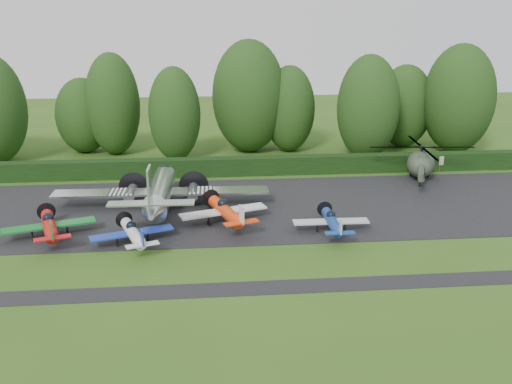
{
  "coord_description": "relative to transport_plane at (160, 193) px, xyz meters",
  "views": [
    {
      "loc": [
        -0.2,
        -39.98,
        17.9
      ],
      "look_at": [
        4.13,
        7.05,
        2.5
      ],
      "focal_mm": 40.0,
      "sensor_mm": 36.0,
      "label": 1
    }
  ],
  "objects": [
    {
      "name": "ground",
      "position": [
        4.38,
        -9.86,
        -1.78
      ],
      "size": [
        160.0,
        160.0,
        0.0
      ],
      "primitive_type": "plane",
      "color": "#2E5317",
      "rests_on": "ground"
    },
    {
      "name": "tree_8",
      "position": [
        23.85,
        16.79,
        4.54
      ],
      "size": [
        7.48,
        7.48,
        12.67
      ],
      "color": "black",
      "rests_on": "ground"
    },
    {
      "name": "transport_plane",
      "position": [
        0.0,
        0.0,
        0.0
      ],
      "size": [
        19.96,
        15.31,
        6.4
      ],
      "rotation": [
        0.0,
        0.0,
        0.02
      ],
      "color": "silver",
      "rests_on": "ground"
    },
    {
      "name": "tree_11",
      "position": [
        26.7,
        24.64,
        3.42
      ],
      "size": [
        6.11,
        6.11,
        10.44
      ],
      "color": "black",
      "rests_on": "ground"
    },
    {
      "name": "taxiway_verge",
      "position": [
        4.38,
        -15.86,
        -1.78
      ],
      "size": [
        70.0,
        2.0,
        0.0
      ],
      "primitive_type": "cube",
      "color": "black",
      "rests_on": "ground"
    },
    {
      "name": "tree_7",
      "position": [
        15.03,
        21.64,
        3.7
      ],
      "size": [
        6.51,
        6.51,
        10.99
      ],
      "color": "black",
      "rests_on": "ground"
    },
    {
      "name": "apron",
      "position": [
        4.38,
        0.14,
        -1.78
      ],
      "size": [
        70.0,
        18.0,
        0.01
      ],
      "primitive_type": "cube",
      "color": "black",
      "rests_on": "ground"
    },
    {
      "name": "tree_1",
      "position": [
        9.89,
        22.03,
        5.3
      ],
      "size": [
        9.24,
        9.24,
        14.18
      ],
      "color": "black",
      "rests_on": "ground"
    },
    {
      "name": "light_plane_blue",
      "position": [
        14.45,
        -6.68,
        -0.77
      ],
      "size": [
        6.31,
        6.63,
        2.42
      ],
      "rotation": [
        0.0,
        0.0,
        0.02
      ],
      "color": "navy",
      "rests_on": "ground"
    },
    {
      "name": "hedgerow",
      "position": [
        4.38,
        11.14,
        -1.78
      ],
      "size": [
        90.0,
        1.6,
        2.0
      ],
      "primitive_type": "cube",
      "color": "black",
      "rests_on": "ground"
    },
    {
      "name": "sign_board",
      "position": [
        32.07,
        10.64,
        -0.57
      ],
      "size": [
        3.2,
        0.12,
        1.8
      ],
      "rotation": [
        0.0,
        0.0,
        -0.26
      ],
      "color": "#3F3326",
      "rests_on": "ground"
    },
    {
      "name": "light_plane_orange",
      "position": [
        5.78,
        -3.94,
        -0.55
      ],
      "size": [
        7.69,
        8.08,
        2.95
      ],
      "rotation": [
        0.0,
        0.0,
        -0.31
      ],
      "color": "red",
      "rests_on": "ground"
    },
    {
      "name": "tree_3",
      "position": [
        36.15,
        19.15,
        5.05
      ],
      "size": [
        8.86,
        8.86,
        13.69
      ],
      "color": "black",
      "rests_on": "ground"
    },
    {
      "name": "tree_5",
      "position": [
        0.67,
        18.36,
        3.86
      ],
      "size": [
        6.21,
        6.21,
        11.33
      ],
      "color": "black",
      "rests_on": "ground"
    },
    {
      "name": "helicopter",
      "position": [
        27.43,
        7.82,
        0.16
      ],
      "size": [
        11.23,
        13.15,
        3.62
      ],
      "rotation": [
        0.0,
        0.0,
        0.35
      ],
      "color": "#343C2E",
      "rests_on": "ground"
    },
    {
      "name": "light_plane_white",
      "position": [
        -1.61,
        -7.77,
        -0.74
      ],
      "size": [
        6.54,
        6.88,
        2.51
      ],
      "rotation": [
        0.0,
        0.0,
        -0.33
      ],
      "color": "silver",
      "rests_on": "ground"
    },
    {
      "name": "tree_10",
      "position": [
        -11.06,
        23.42,
        2.96
      ],
      "size": [
        6.86,
        6.86,
        9.52
      ],
      "color": "black",
      "rests_on": "ground"
    },
    {
      "name": "light_plane_red",
      "position": [
        -8.44,
        -5.84,
        -0.62
      ],
      "size": [
        7.26,
        7.63,
        2.79
      ],
      "rotation": [
        0.0,
        0.0,
        -0.31
      ],
      "color": "#B71110",
      "rests_on": "ground"
    },
    {
      "name": "tree_6",
      "position": [
        -7.06,
        22.01,
        4.56
      ],
      "size": [
        6.72,
        6.72,
        12.71
      ],
      "color": "black",
      "rests_on": "ground"
    },
    {
      "name": "tree_4",
      "position": [
        30.48,
        22.7,
        3.64
      ],
      "size": [
        7.24,
        7.24,
        10.86
      ],
      "color": "black",
      "rests_on": "ground"
    }
  ]
}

